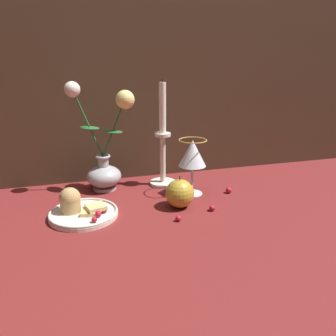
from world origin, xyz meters
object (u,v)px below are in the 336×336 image
object	(u,v)px
plate_with_pastries	(80,209)
candlestick	(163,149)
vase	(105,157)
wine_glass	(192,155)
apple_beside_vase	(180,193)

from	to	relation	value
plate_with_pastries	candlestick	size ratio (longest dim) A/B	0.53
vase	candlestick	world-z (taller)	candlestick
wine_glass	candlestick	world-z (taller)	candlestick
apple_beside_vase	wine_glass	bearing A→B (deg)	51.31
vase	apple_beside_vase	distance (m)	0.27
plate_with_pastries	apple_beside_vase	distance (m)	0.27
wine_glass	candlestick	size ratio (longest dim) A/B	0.50
vase	apple_beside_vase	world-z (taller)	vase
vase	plate_with_pastries	bearing A→B (deg)	-116.03
vase	wine_glass	size ratio (longest dim) A/B	1.97
wine_glass	candlestick	xyz separation A→B (m)	(-0.06, 0.10, -0.00)
vase	candlestick	distance (m)	0.18
plate_with_pastries	wine_glass	size ratio (longest dim) A/B	1.05
apple_beside_vase	vase	bearing A→B (deg)	133.48
wine_glass	candlestick	distance (m)	0.12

